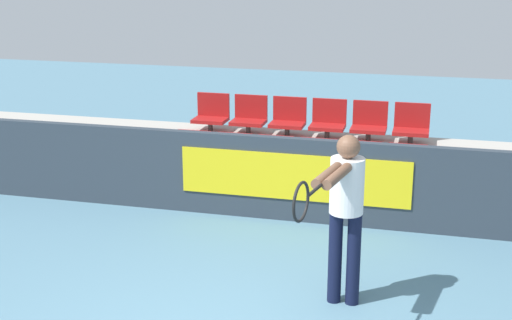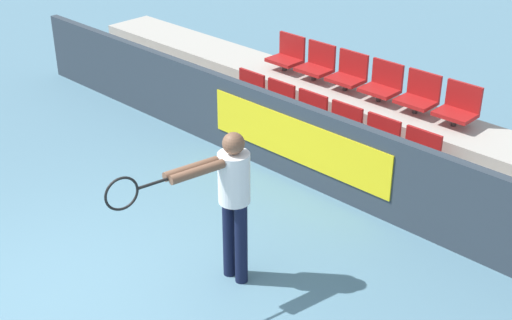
% 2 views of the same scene
% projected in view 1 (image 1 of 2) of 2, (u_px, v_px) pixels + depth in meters
% --- Properties ---
extents(barrier_wall, '(10.88, 0.14, 1.05)m').
position_uv_depth(barrier_wall, '(286.00, 179.00, 8.77)').
color(barrier_wall, '#2D3842').
rests_on(barrier_wall, ground).
extents(bleacher_tier_front, '(10.48, 0.86, 0.36)m').
position_uv_depth(bleacher_tier_front, '(293.00, 193.00, 9.35)').
color(bleacher_tier_front, '#ADA89E').
rests_on(bleacher_tier_front, ground).
extents(bleacher_tier_middle, '(10.48, 0.86, 0.71)m').
position_uv_depth(bleacher_tier_middle, '(306.00, 162.00, 10.10)').
color(bleacher_tier_middle, '#ADA89E').
rests_on(bleacher_tier_middle, ground).
extents(stadium_chair_0, '(0.48, 0.37, 0.53)m').
position_uv_depth(stadium_chair_0, '(192.00, 153.00, 9.67)').
color(stadium_chair_0, '#333333').
rests_on(stadium_chair_0, bleacher_tier_front).
extents(stadium_chair_1, '(0.48, 0.37, 0.53)m').
position_uv_depth(stadium_chair_1, '(233.00, 156.00, 9.54)').
color(stadium_chair_1, '#333333').
rests_on(stadium_chair_1, bleacher_tier_front).
extents(stadium_chair_2, '(0.48, 0.37, 0.53)m').
position_uv_depth(stadium_chair_2, '(274.00, 159.00, 9.40)').
color(stadium_chair_2, '#333333').
rests_on(stadium_chair_2, bleacher_tier_front).
extents(stadium_chair_3, '(0.48, 0.37, 0.53)m').
position_uv_depth(stadium_chair_3, '(317.00, 162.00, 9.26)').
color(stadium_chair_3, '#333333').
rests_on(stadium_chair_3, bleacher_tier_front).
extents(stadium_chair_4, '(0.48, 0.37, 0.53)m').
position_uv_depth(stadium_chair_4, '(361.00, 165.00, 9.13)').
color(stadium_chair_4, '#333333').
rests_on(stadium_chair_4, bleacher_tier_front).
extents(stadium_chair_5, '(0.48, 0.37, 0.53)m').
position_uv_depth(stadium_chair_5, '(407.00, 168.00, 8.99)').
color(stadium_chair_5, '#333333').
rests_on(stadium_chair_5, bleacher_tier_front).
extents(stadium_chair_6, '(0.48, 0.37, 0.53)m').
position_uv_depth(stadium_chair_6, '(212.00, 114.00, 10.38)').
color(stadium_chair_6, '#333333').
rests_on(stadium_chair_6, bleacher_tier_middle).
extents(stadium_chair_7, '(0.48, 0.37, 0.53)m').
position_uv_depth(stadium_chair_7, '(249.00, 116.00, 10.24)').
color(stadium_chair_7, '#333333').
rests_on(stadium_chair_7, bleacher_tier_middle).
extents(stadium_chair_8, '(0.48, 0.37, 0.53)m').
position_uv_depth(stadium_chair_8, '(288.00, 118.00, 10.11)').
color(stadium_chair_8, '#333333').
rests_on(stadium_chair_8, bleacher_tier_middle).
extents(stadium_chair_9, '(0.48, 0.37, 0.53)m').
position_uv_depth(stadium_chair_9, '(328.00, 121.00, 9.97)').
color(stadium_chair_9, '#333333').
rests_on(stadium_chair_9, bleacher_tier_middle).
extents(stadium_chair_10, '(0.48, 0.37, 0.53)m').
position_uv_depth(stadium_chair_10, '(369.00, 123.00, 9.83)').
color(stadium_chair_10, '#333333').
rests_on(stadium_chair_10, bleacher_tier_middle).
extents(stadium_chair_11, '(0.48, 0.37, 0.53)m').
position_uv_depth(stadium_chair_11, '(411.00, 125.00, 9.70)').
color(stadium_chair_11, '#333333').
rests_on(stadium_chair_11, bleacher_tier_middle).
extents(tennis_player, '(0.41, 1.46, 1.65)m').
position_uv_depth(tennis_player, '(344.00, 204.00, 6.46)').
color(tennis_player, black).
rests_on(tennis_player, ground).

